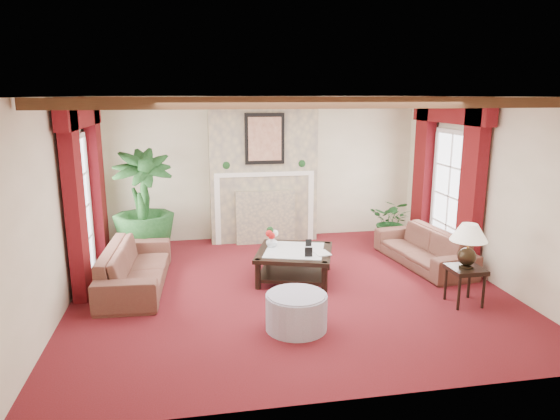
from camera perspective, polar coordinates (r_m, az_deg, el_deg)
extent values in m
plane|color=#510E0F|center=(7.29, 1.07, -8.92)|extent=(6.00, 6.00, 0.00)
plane|color=white|center=(6.76, 1.17, 12.82)|extent=(6.00, 6.00, 0.00)
cube|color=beige|center=(9.57, -2.12, 4.77)|extent=(6.00, 0.02, 2.70)
cube|color=beige|center=(6.97, -23.83, 0.54)|extent=(0.02, 5.50, 2.70)
cube|color=beige|center=(8.04, 22.61, 2.17)|extent=(0.02, 5.50, 2.70)
imported|color=#330E18|center=(7.50, -16.23, -5.49)|extent=(2.16, 0.82, 0.82)
imported|color=#330E18|center=(8.48, 16.11, -3.55)|extent=(2.09, 1.05, 0.76)
imported|color=black|center=(8.86, -15.23, -1.89)|extent=(1.76, 2.24, 1.03)
imported|color=black|center=(9.53, 12.67, -1.81)|extent=(1.59, 1.60, 0.67)
cylinder|color=gray|center=(6.04, 1.88, -11.56)|extent=(0.73, 0.73, 0.43)
imported|color=silver|center=(7.65, -0.96, -3.61)|extent=(0.26, 0.27, 0.18)
imported|color=black|center=(7.29, 4.09, -4.06)|extent=(0.21, 0.08, 0.28)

